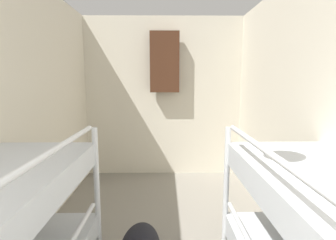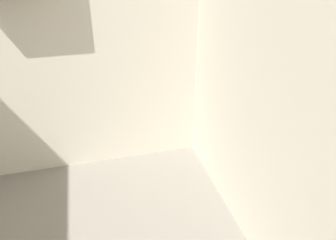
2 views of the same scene
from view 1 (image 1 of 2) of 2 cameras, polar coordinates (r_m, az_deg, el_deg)
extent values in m
cube|color=beige|center=(4.18, -1.00, 4.92)|extent=(2.57, 0.06, 2.48)
cylinder|color=silver|center=(2.22, -15.12, -16.45)|extent=(0.04, 0.04, 1.16)
cylinder|color=silver|center=(1.19, -27.72, -8.61)|extent=(0.03, 1.64, 0.03)
cylinder|color=silver|center=(2.21, 12.46, -16.51)|extent=(0.04, 0.04, 1.16)
cylinder|color=silver|center=(1.16, 23.98, -8.71)|extent=(0.03, 1.64, 0.03)
cube|color=#472819|center=(4.03, -0.74, 12.48)|extent=(0.44, 0.12, 0.90)
camera|label=2|loc=(1.95, 11.09, 10.70)|focal=35.00mm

